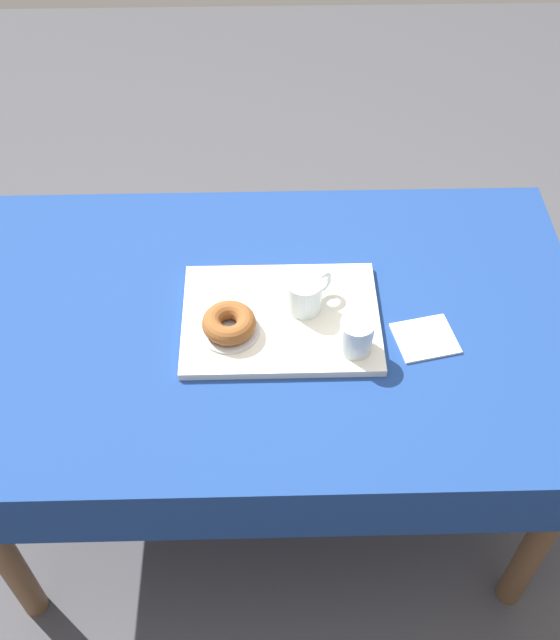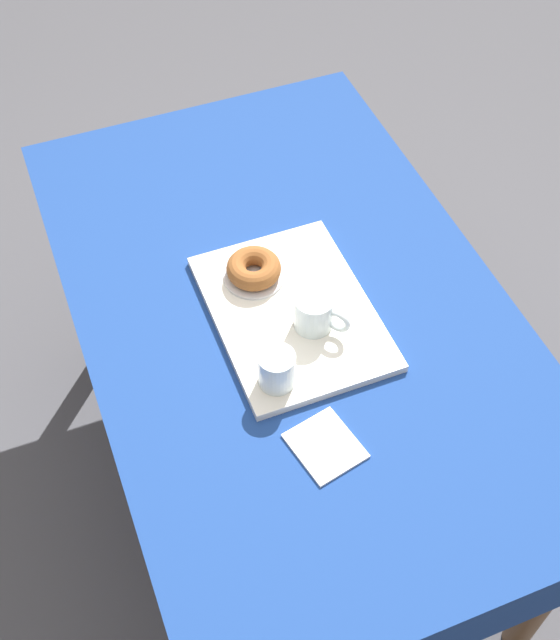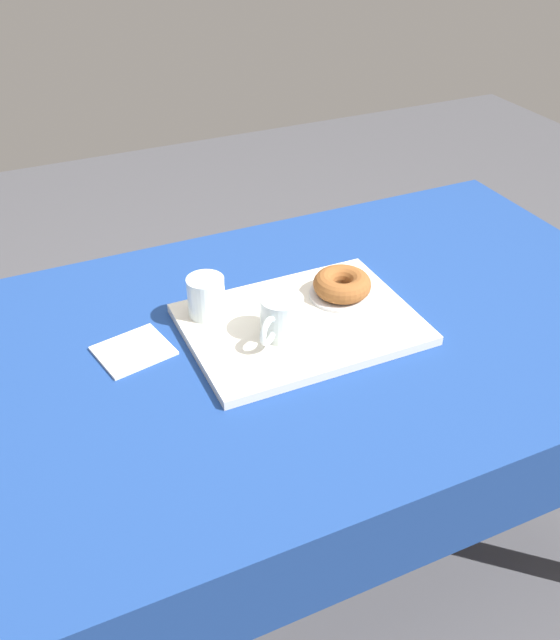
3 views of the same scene
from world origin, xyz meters
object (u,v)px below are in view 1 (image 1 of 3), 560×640
donut_plate_left (231,330)px  sugar_donut_left (230,323)px  dining_table (269,343)px  water_glass_near (357,337)px  paper_napkin (426,338)px  serving_tray (282,318)px  tea_mug_left (306,295)px

donut_plate_left → sugar_donut_left: (-0.00, -0.00, 0.03)m
dining_table → sugar_donut_left: (0.09, 0.05, 0.14)m
water_glass_near → paper_napkin: size_ratio=0.63×
dining_table → serving_tray: size_ratio=3.30×
tea_mug_left → paper_napkin: tea_mug_left is taller
tea_mug_left → water_glass_near: same height
dining_table → sugar_donut_left: 0.17m
water_glass_near → tea_mug_left: bearing=-49.9°
tea_mug_left → water_glass_near: 0.16m
water_glass_near → sugar_donut_left: water_glass_near is taller
water_glass_near → paper_napkin: (-0.16, -0.04, -0.05)m
dining_table → sugar_donut_left: bearing=32.0°
water_glass_near → donut_plate_left: bearing=-11.0°
dining_table → paper_napkin: paper_napkin is taller
sugar_donut_left → paper_napkin: (-0.44, 0.02, -0.04)m
donut_plate_left → paper_napkin: donut_plate_left is taller
tea_mug_left → donut_plate_left: (0.17, 0.07, -0.03)m
serving_tray → sugar_donut_left: size_ratio=3.73×
dining_table → serving_tray: (-0.03, 0.01, 0.10)m
water_glass_near → dining_table: bearing=-29.6°
dining_table → tea_mug_left: 0.17m
serving_tray → water_glass_near: water_glass_near is taller
tea_mug_left → paper_napkin: 0.29m
dining_table → donut_plate_left: 0.15m
water_glass_near → donut_plate_left: 0.28m
serving_tray → paper_napkin: bearing=169.2°
tea_mug_left → sugar_donut_left: bearing=22.6°
water_glass_near → donut_plate_left: size_ratio=0.61×
sugar_donut_left → serving_tray: bearing=-159.3°
water_glass_near → sugar_donut_left: bearing=-11.0°
paper_napkin → serving_tray: bearing=-10.8°
donut_plate_left → paper_napkin: bearing=177.7°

